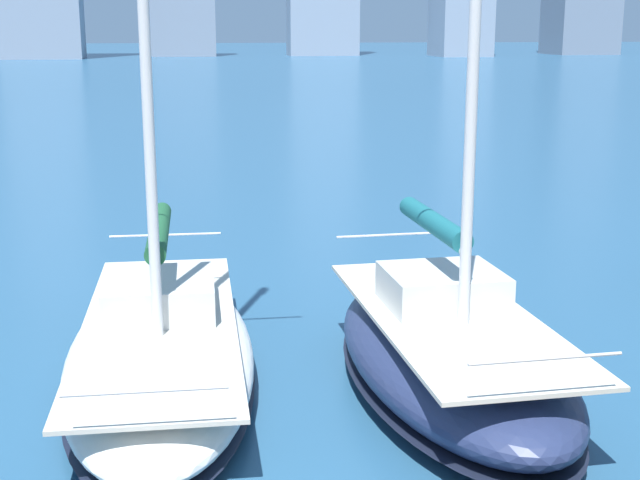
# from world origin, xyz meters

# --- Properties ---
(sailboat_teal) EXTENTS (3.11, 6.96, 9.44)m
(sailboat_teal) POSITION_xyz_m (-2.27, -5.48, 0.72)
(sailboat_teal) COLOR navy
(sailboat_teal) RESTS_ON ground
(sailboat_forest) EXTENTS (2.97, 8.52, 11.38)m
(sailboat_forest) POSITION_xyz_m (1.98, -6.76, 0.59)
(sailboat_forest) COLOR white
(sailboat_forest) RESTS_ON ground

